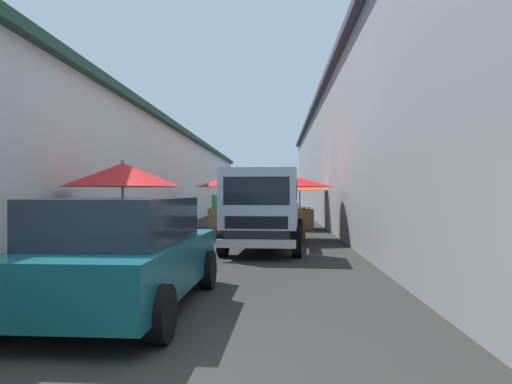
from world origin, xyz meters
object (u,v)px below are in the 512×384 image
Objects in this scene: hatchback_car at (124,253)px; vendor_by_crates at (221,209)px; fruit_stall_mid_lane at (123,183)px; fruit_stall_near_left at (219,190)px; fruit_stall_far_right at (300,190)px; delivery_truck at (262,212)px; fruit_stall_near_right at (290,187)px.

vendor_by_crates is (8.97, -0.18, 0.23)m from hatchback_car.
fruit_stall_mid_lane is 5.69m from vendor_by_crates.
fruit_stall_near_left is at bearing 8.40° from vendor_by_crates.
fruit_stall_mid_lane is at bearing 156.81° from fruit_stall_far_right.
fruit_stall_mid_lane is 3.83m from hatchback_car.
fruit_stall_far_right is 7.74m from delivery_truck.
fruit_stall_near_left is 13.86m from hatchback_car.
fruit_stall_far_right is at bearing -23.19° from fruit_stall_mid_lane.
fruit_stall_far_right reaches higher than hatchback_car.
delivery_truck reaches higher than hatchback_car.
hatchback_car is 0.79× the size of delivery_truck.
fruit_stall_near_right is 1.68× the size of vendor_by_crates.
delivery_truck is (2.11, -2.83, -0.67)m from fruit_stall_mid_lane.
vendor_by_crates is at bearing -171.60° from fruit_stall_near_left.
fruit_stall_near_right is (5.21, -3.61, -0.01)m from fruit_stall_mid_lane.
fruit_stall_near_left is 0.43× the size of delivery_truck.
fruit_stall_mid_lane is at bearing 145.27° from fruit_stall_near_right.
hatchback_car is at bearing 178.87° from vendor_by_crates.
fruit_stall_mid_lane reaches higher than vendor_by_crates.
vendor_by_crates is (-4.85, -0.72, -0.63)m from fruit_stall_near_left.
fruit_stall_near_left reaches higher than fruit_stall_near_right.
fruit_stall_far_right is 0.63× the size of hatchback_car.
fruit_stall_mid_lane reaches higher than hatchback_car.
fruit_stall_mid_lane is 0.48× the size of delivery_truck.
fruit_stall_far_right is at bearing -12.58° from hatchback_car.
fruit_stall_far_right is 1.49× the size of vendor_by_crates.
delivery_truck is at bearing -53.26° from fruit_stall_mid_lane.
delivery_truck is at bearing -156.71° from vendor_by_crates.
hatchback_car is at bearing 163.91° from delivery_truck.
hatchback_car is at bearing -160.92° from fruit_stall_mid_lane.
fruit_stall_near_right is 0.56× the size of delivery_truck.
fruit_stall_mid_lane is 6.34m from fruit_stall_near_right.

